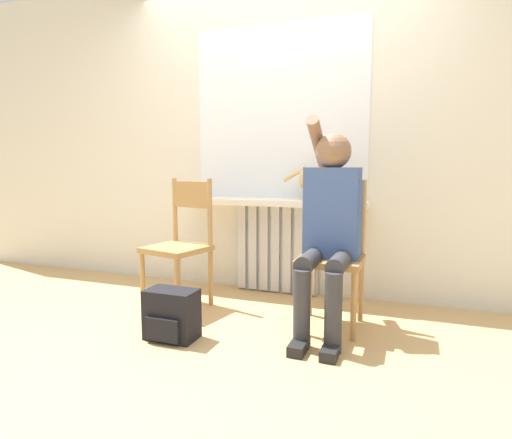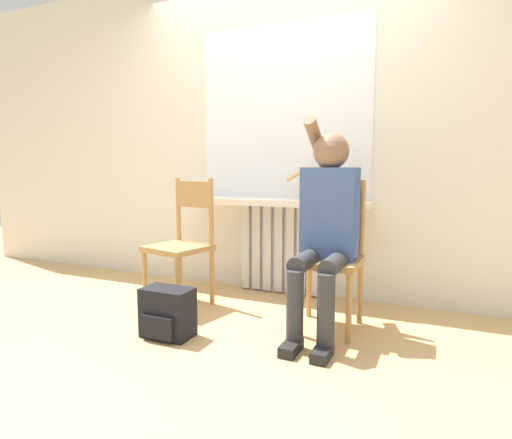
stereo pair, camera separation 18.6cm
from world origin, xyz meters
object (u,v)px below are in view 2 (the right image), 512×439
Objects in this scene: chair_left at (182,241)px; backpack at (167,313)px; person at (326,221)px; cat at (325,179)px; chair_right at (330,253)px.

chair_left reaches higher than backpack.
backpack is (-0.87, -0.47, -0.56)m from person.
cat is (0.95, 0.50, 0.46)m from chair_left.
cat is at bearing 106.18° from person.
person is at bearing -89.69° from chair_right.
chair_left and chair_right have the same top height.
person reaches higher than chair_left.
person is (0.00, -0.11, 0.22)m from chair_right.
person is 4.40× the size of backpack.
person reaches higher than chair_right.
backpack is at bearing -151.61° from person.
backpack is at bearing -146.33° from chair_right.
person is at bearing -73.82° from cat.
cat reaches higher than chair_left.
cat is (-0.17, 0.50, 0.46)m from chair_right.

